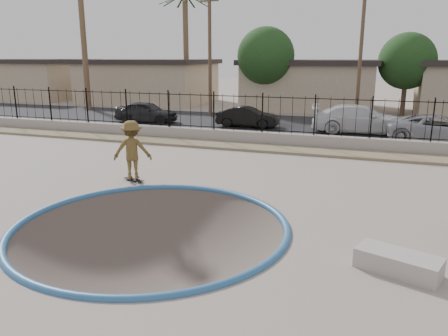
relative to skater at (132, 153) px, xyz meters
name	(u,v)px	position (x,y,z in m)	size (l,w,h in m)	color
ground	(269,159)	(2.58, 9.48, -2.10)	(120.00, 120.00, 2.20)	gray
bowl_pit	(152,227)	(2.58, -3.52, -1.00)	(6.84, 6.84, 1.80)	#4C403A
coping_ring	(152,227)	(2.58, -3.52, -1.00)	(7.04, 7.04, 0.20)	#2B5B8C
rock_strip	(256,147)	(2.58, 6.68, -0.95)	(42.00, 1.60, 0.11)	#90815E
retaining_wall	(262,138)	(2.58, 7.78, -0.70)	(42.00, 0.45, 0.60)	gray
fence	(262,114)	(2.58, 7.78, 0.50)	(40.00, 0.04, 1.80)	black
street	(288,124)	(2.58, 14.48, -0.99)	(90.00, 8.00, 0.04)	black
house_west_far	(35,78)	(-25.42, 23.98, 0.97)	(10.60, 8.60, 3.90)	tan
house_west	(148,81)	(-12.42, 23.98, 0.97)	(11.60, 8.60, 3.90)	tan
house_center	(311,84)	(2.58, 23.98, 0.97)	(10.60, 8.60, 3.90)	tan
palm_left	(81,6)	(-14.42, 17.48, 6.95)	(2.30, 2.30, 11.30)	brown
palm_mid	(186,24)	(-7.42, 21.48, 5.68)	(2.30, 2.30, 9.30)	brown
utility_pole_left	(210,48)	(-3.42, 16.48, 3.70)	(1.70, 0.24, 9.00)	#473323
utility_pole_mid	(361,43)	(6.58, 16.48, 3.95)	(1.70, 0.24, 9.50)	#473323
street_tree_left	(266,56)	(-0.42, 20.48, 3.18)	(4.32, 4.32, 6.36)	#473323
street_tree_mid	(407,61)	(9.58, 21.48, 2.83)	(3.96, 3.96, 5.83)	#473323
skater	(132,153)	(0.00, 0.00, 0.00)	(1.30, 0.75, 2.01)	olive
skateboard	(134,179)	(0.00, 0.00, -0.94)	(0.87, 0.48, 0.07)	black
concrete_ledge	(398,262)	(8.38, -4.02, -0.80)	(1.60, 0.70, 0.40)	#A49991
car_a	(146,112)	(-6.17, 12.17, -0.29)	(1.60, 3.99, 1.36)	black
car_b	(248,117)	(0.49, 12.48, -0.36)	(1.29, 3.69, 1.22)	black
car_c	(361,119)	(7.00, 12.48, -0.19)	(2.17, 5.33, 1.55)	silver
car_d	(439,129)	(10.78, 10.88, -0.29)	(2.25, 4.88, 1.36)	#94969C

